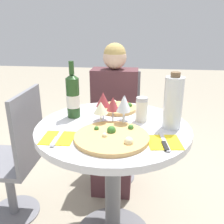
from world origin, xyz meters
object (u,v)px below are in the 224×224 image
(seated_diner, at_px, (114,126))
(tall_carafe, at_px, (173,102))
(dining_table, at_px, (113,158))
(wine_bottle, at_px, (73,96))
(pizza_large, at_px, (112,137))
(chair_empty_side, at_px, (16,161))
(chair_behind_diner, at_px, (115,128))

(seated_diner, bearing_deg, tall_carafe, 122.47)
(dining_table, distance_m, seated_diner, 0.60)
(wine_bottle, bearing_deg, seated_diner, 69.51)
(pizza_large, bearing_deg, chair_empty_side, 156.65)
(dining_table, height_order, pizza_large, pizza_large)
(dining_table, distance_m, chair_empty_side, 0.69)
(chair_empty_side, xyz_separation_m, tall_carafe, (0.97, -0.12, 0.48))
(seated_diner, distance_m, pizza_large, 0.80)
(chair_behind_diner, bearing_deg, seated_diner, 90.00)
(tall_carafe, bearing_deg, wine_bottle, 170.28)
(pizza_large, height_order, tall_carafe, tall_carafe)
(seated_diner, height_order, wine_bottle, seated_diner)
(seated_diner, xyz_separation_m, chair_empty_side, (-0.60, -0.46, -0.08))
(seated_diner, bearing_deg, dining_table, 95.89)
(chair_empty_side, xyz_separation_m, pizza_large, (0.68, -0.29, 0.35))
(chair_empty_side, relative_size, tall_carafe, 3.11)
(dining_table, height_order, chair_empty_side, chair_empty_side)
(dining_table, bearing_deg, pizza_large, -84.96)
(chair_empty_side, distance_m, wine_bottle, 0.63)
(dining_table, relative_size, wine_bottle, 2.55)
(pizza_large, relative_size, tall_carafe, 1.22)
(dining_table, xyz_separation_m, tall_carafe, (0.31, 0.01, 0.33))
(dining_table, relative_size, chair_behind_diner, 0.90)
(tall_carafe, bearing_deg, dining_table, -177.45)
(pizza_large, bearing_deg, seated_diner, 95.71)
(chair_behind_diner, bearing_deg, wine_bottle, 73.86)
(wine_bottle, bearing_deg, tall_carafe, -9.72)
(chair_behind_diner, bearing_deg, pizza_large, 94.81)
(dining_table, height_order, tall_carafe, tall_carafe)
(seated_diner, relative_size, pizza_large, 3.24)
(chair_behind_diner, relative_size, wine_bottle, 2.82)
(chair_empty_side, height_order, pizza_large, chair_empty_side)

